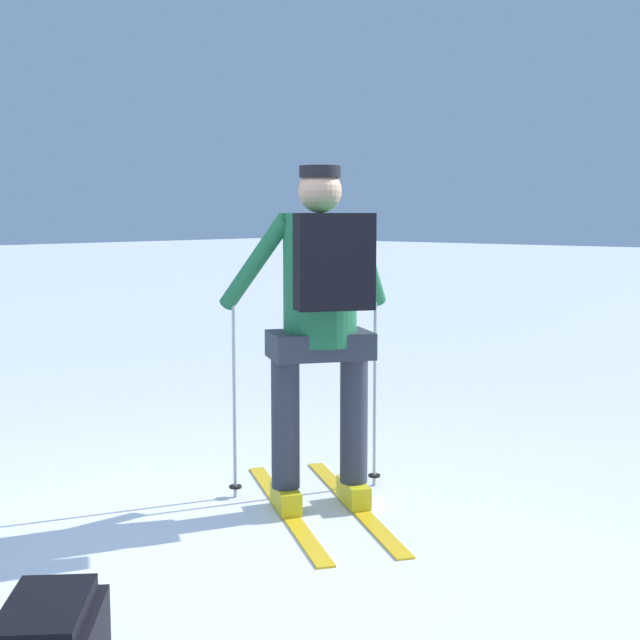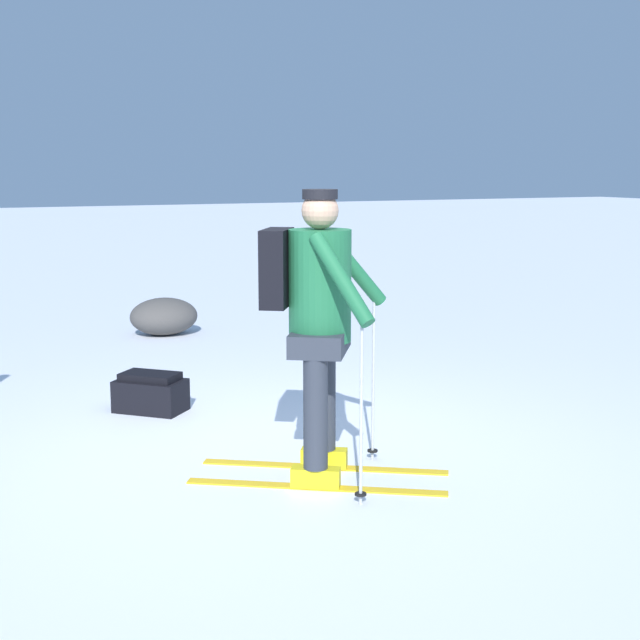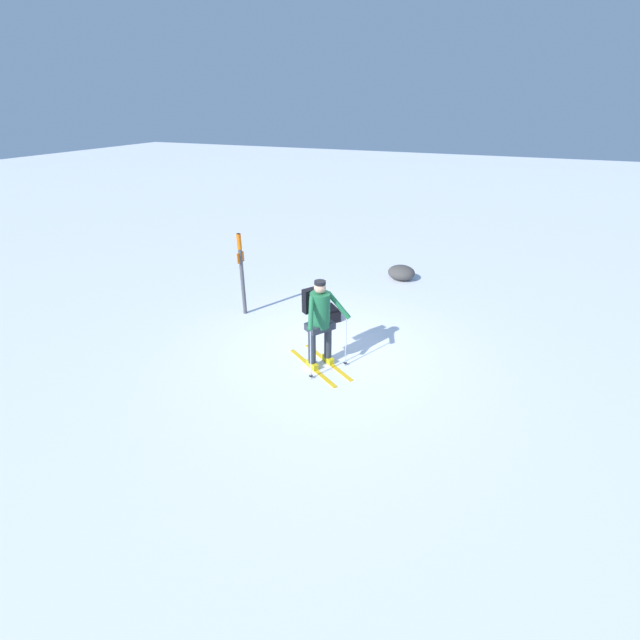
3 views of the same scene
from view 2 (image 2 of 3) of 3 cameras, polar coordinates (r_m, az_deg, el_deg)
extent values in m
plane|color=white|center=(6.25, -2.77, -8.44)|extent=(80.00, 80.00, 0.00)
cube|color=gold|center=(5.94, 0.26, -9.39)|extent=(1.40, 0.98, 0.01)
cube|color=yellow|center=(5.91, 0.27, -8.80)|extent=(0.31, 0.26, 0.12)
cylinder|color=#2D333D|center=(5.79, 0.27, -4.67)|extent=(0.15, 0.15, 0.76)
cube|color=gold|center=(5.58, -0.28, -10.66)|extent=(1.40, 0.98, 0.01)
cube|color=yellow|center=(5.56, -0.28, -10.03)|extent=(0.31, 0.26, 0.12)
cylinder|color=#2D333D|center=(5.43, -0.29, -5.66)|extent=(0.15, 0.15, 0.76)
cube|color=#2D333D|center=(5.52, 0.00, -1.34)|extent=(0.57, 0.62, 0.14)
cylinder|color=#1E663D|center=(5.47, 0.00, 2.21)|extent=(0.39, 0.39, 0.69)
sphere|color=tan|center=(5.43, 0.00, 7.02)|extent=(0.23, 0.23, 0.23)
cylinder|color=black|center=(5.42, 0.00, 8.06)|extent=(0.22, 0.22, 0.06)
cube|color=black|center=(5.50, -2.78, 3.36)|extent=(0.34, 0.40, 0.48)
cylinder|color=#B2B7BC|center=(5.96, 3.43, -3.70)|extent=(0.02, 0.02, 1.14)
cylinder|color=black|center=(6.09, 3.38, -8.35)|extent=(0.07, 0.07, 0.01)
cylinder|color=#1E663D|center=(5.74, 2.12, 3.39)|extent=(0.50, 0.12, 0.53)
cylinder|color=#B2B7BC|center=(5.17, 2.66, -5.79)|extent=(0.02, 0.02, 1.14)
cylinder|color=black|center=(5.33, 2.61, -11.07)|extent=(0.07, 0.07, 0.01)
cylinder|color=#1E663D|center=(5.13, 1.38, 2.62)|extent=(0.25, 0.49, 0.53)
cube|color=black|center=(7.35, -10.79, -4.78)|extent=(0.62, 0.61, 0.26)
cube|color=black|center=(7.31, -10.83, -3.57)|extent=(0.51, 0.51, 0.06)
ellipsoid|color=#474442|center=(10.63, -9.96, 0.23)|extent=(0.80, 0.68, 0.44)
camera|label=1|loc=(8.43, -30.55, 5.82)|focal=50.00mm
camera|label=3|loc=(6.12, 89.24, 27.81)|focal=24.00mm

